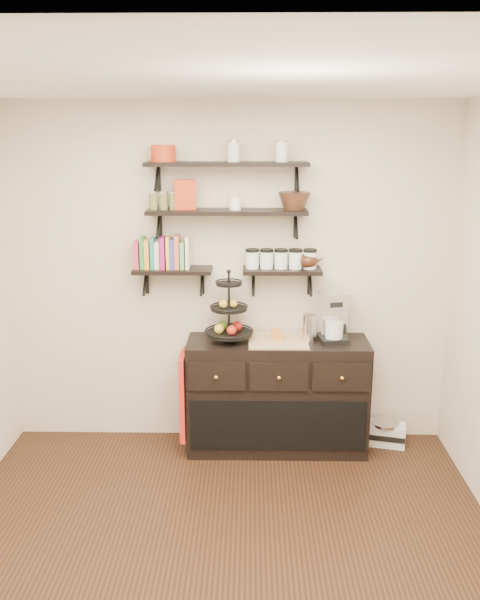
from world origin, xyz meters
The scene contains 21 objects.
floor centered at (0.00, 0.00, 0.00)m, with size 3.50×3.50×0.00m, color black.
ceiling centered at (0.00, 0.00, 2.70)m, with size 3.50×3.50×0.02m, color white.
back_wall centered at (0.00, 1.75, 1.35)m, with size 3.50×0.02×2.70m, color beige.
shelf_top centered at (0.00, 1.62, 2.23)m, with size 1.20×0.27×0.23m.
shelf_mid centered at (0.00, 1.62, 1.88)m, with size 1.20×0.27×0.23m.
shelf_low_left centered at (-0.42, 1.63, 1.43)m, with size 0.60×0.25×0.23m.
shelf_low_right centered at (0.42, 1.63, 1.43)m, with size 0.60×0.25×0.23m.
cookbooks centered at (-0.49, 1.63, 1.57)m, with size 0.40×0.15×0.26m.
glass_canisters centered at (0.41, 1.63, 1.51)m, with size 0.54×0.10×0.13m.
sideboard centered at (0.39, 1.51, 0.45)m, with size 1.40×0.50×0.92m.
fruit_stand centered at (0.02, 1.52, 1.09)m, with size 0.37×0.37×0.54m.
candle centered at (0.38, 1.51, 0.96)m, with size 0.08×0.08×0.08m, color #AC6427.
coffee_maker centered at (0.82, 1.54, 1.09)m, with size 0.24×0.24×0.39m.
thermal_carafe centered at (0.63, 1.49, 1.01)m, with size 0.11×0.11×0.22m, color silver.
apron centered at (-0.34, 1.41, 0.48)m, with size 0.04×0.29×0.68m, color red.
radio centered at (1.27, 1.58, 0.10)m, with size 0.36×0.26×0.20m.
recipe_box centered at (-0.31, 1.61, 2.01)m, with size 0.16×0.06×0.22m, color #B62E14.
walnut_bowl centered at (0.50, 1.61, 1.96)m, with size 0.24×0.24×0.13m, color black, non-canonical shape.
ramekins centered at (0.06, 1.61, 1.95)m, with size 0.09×0.09×0.10m, color white.
teapot centered at (0.62, 1.63, 1.52)m, with size 0.19×0.14×0.14m, color #34190F, non-canonical shape.
red_pot centered at (-0.46, 1.61, 2.31)m, with size 0.18×0.18×0.12m, color #B62E14.
Camera 1 is at (0.18, -3.13, 2.47)m, focal length 38.00 mm.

